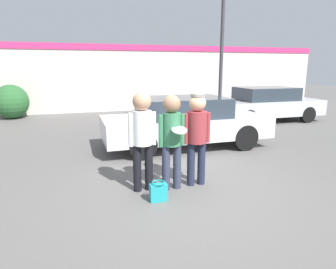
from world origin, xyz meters
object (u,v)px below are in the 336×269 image
object	(u,v)px
handbag	(158,192)
parked_car_near	(184,122)
person_right	(197,130)
parked_car_far	(267,104)
person_left	(142,132)
shrub	(11,102)
person_middle_with_frisbee	(172,134)
street_lamp	(228,6)

from	to	relation	value
handbag	parked_car_near	bearing A→B (deg)	62.63
person_right	parked_car_far	size ratio (longest dim) A/B	0.39
parked_car_near	handbag	size ratio (longest dim) A/B	13.35
person_left	parked_car_near	size ratio (longest dim) A/B	0.39
parked_car_near	shrub	distance (m)	8.87
person_middle_with_frisbee	parked_car_far	world-z (taller)	person_middle_with_frisbee
parked_car_near	handbag	distance (m)	3.73
person_left	street_lamp	size ratio (longest dim) A/B	0.26
parked_car_far	street_lamp	xyz separation A→B (m)	(-2.83, -1.54, 3.44)
person_left	person_right	bearing A→B (deg)	-1.80
person_middle_with_frisbee	handbag	world-z (taller)	person_middle_with_frisbee
parked_car_far	shrub	xyz separation A→B (m)	(-10.44, 3.94, 0.02)
street_lamp	person_middle_with_frisbee	bearing A→B (deg)	-128.01
person_right	shrub	size ratio (longest dim) A/B	1.19
person_middle_with_frisbee	shrub	size ratio (longest dim) A/B	1.18
person_left	shrub	xyz separation A→B (m)	(-3.81, 9.57, -0.36)
parked_car_near	street_lamp	bearing A→B (deg)	34.70
handbag	shrub	bearing A→B (deg)	111.35
street_lamp	person_right	bearing A→B (deg)	-123.68
parked_car_near	street_lamp	xyz separation A→B (m)	(1.96, 1.36, 3.44)
person_left	handbag	xyz separation A→B (m)	(0.14, -0.54, -0.94)
parked_car_near	person_middle_with_frisbee	bearing A→B (deg)	-114.87
person_middle_with_frisbee	parked_car_far	size ratio (longest dim) A/B	0.39
person_middle_with_frisbee	street_lamp	bearing A→B (deg)	51.99
handbag	street_lamp	bearing A→B (deg)	51.71
shrub	person_middle_with_frisbee	bearing A→B (deg)	-65.85
person_right	street_lamp	size ratio (longest dim) A/B	0.25
parked_car_far	handbag	distance (m)	8.97
person_left	street_lamp	distance (m)	6.36
person_middle_with_frisbee	parked_car_near	xyz separation A→B (m)	(1.31, 2.83, -0.33)
person_left	person_middle_with_frisbee	world-z (taller)	person_left
parked_car_far	handbag	size ratio (longest dim) A/B	12.98
person_right	street_lamp	distance (m)	5.84
person_middle_with_frisbee	shrub	world-z (taller)	person_middle_with_frisbee
parked_car_near	handbag	world-z (taller)	parked_car_near
person_left	handbag	distance (m)	1.10
handbag	person_right	bearing A→B (deg)	29.16
person_left	shrub	distance (m)	10.31
person_right	shrub	world-z (taller)	person_right
parked_car_far	parked_car_near	bearing A→B (deg)	-148.85
person_middle_with_frisbee	shrub	xyz separation A→B (m)	(-4.33, 9.67, -0.32)
parked_car_far	handbag	xyz separation A→B (m)	(-6.49, -6.17, -0.56)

